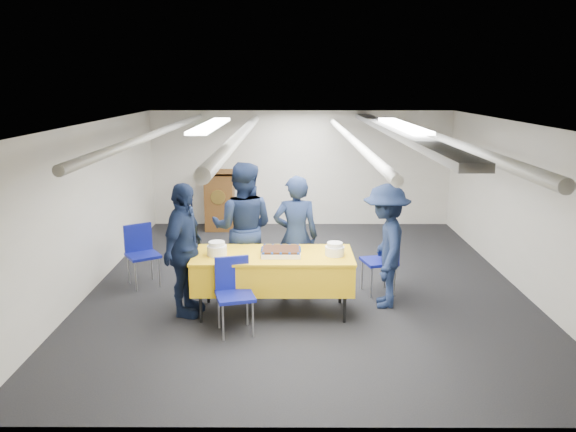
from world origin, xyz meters
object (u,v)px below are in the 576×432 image
object	(u,v)px
podium	(220,199)
sailor_d	(385,246)
serving_table	(273,270)
chair_right	(385,255)
sheet_cake	(281,252)
sailor_a	(296,237)
sailor_b	(243,228)
chair_near	(234,287)
chair_left	(141,248)
sailor_c	(184,250)

from	to	relation	value
podium	sailor_d	bearing A→B (deg)	-56.01
serving_table	chair_right	xyz separation A→B (m)	(1.51, 0.71, -0.03)
sheet_cake	sailor_a	world-z (taller)	sailor_a
sailor_a	sailor_b	xyz separation A→B (m)	(-0.72, 0.17, 0.07)
chair_near	sailor_b	xyz separation A→B (m)	(0.01, 1.27, 0.37)
chair_near	serving_table	bearing A→B (deg)	49.47
chair_left	serving_table	bearing A→B (deg)	-28.03
sheet_cake	podium	distance (m)	4.33
sailor_a	sailor_c	world-z (taller)	sailor_c
sailor_b	sailor_c	size ratio (longest dim) A/B	1.08
sailor_b	chair_near	bearing A→B (deg)	96.06
chair_right	sailor_c	world-z (taller)	sailor_c
serving_table	chair_near	world-z (taller)	chair_near
sailor_a	chair_left	bearing A→B (deg)	-13.82
chair_right	sailor_a	world-z (taller)	sailor_a
chair_near	sailor_d	bearing A→B (deg)	22.17
chair_near	chair_left	xyz separation A→B (m)	(-1.48, 1.54, 0.00)
chair_left	sailor_a	bearing A→B (deg)	-11.20
podium	sailor_d	xyz separation A→B (m)	(2.60, -3.85, 0.19)
serving_table	sailor_a	bearing A→B (deg)	63.95
serving_table	chair_left	xyz separation A→B (m)	(-1.92, 1.02, -0.03)
sheet_cake	podium	xyz separation A→B (m)	(-1.26, 4.13, -0.20)
chair_near	sailor_b	bearing A→B (deg)	89.51
podium	chair_left	size ratio (longest dim) A/B	1.44
podium	chair_left	xyz separation A→B (m)	(-0.75, -3.08, -0.08)
podium	sailor_b	world-z (taller)	sailor_b
sheet_cake	chair_near	xyz separation A→B (m)	(-0.54, -0.48, -0.28)
podium	chair_near	distance (m)	4.67
sailor_d	sheet_cake	bearing A→B (deg)	-71.71
sailor_a	sailor_d	size ratio (longest dim) A/B	1.04
sailor_c	sailor_d	distance (m)	2.54
chair_right	sailor_b	world-z (taller)	sailor_b
podium	sailor_d	distance (m)	4.65
sailor_a	sailor_d	world-z (taller)	sailor_a
serving_table	chair_right	world-z (taller)	chair_right
serving_table	chair_left	world-z (taller)	chair_left
chair_left	sailor_b	size ratio (longest dim) A/B	0.48
serving_table	sailor_d	distance (m)	1.47
sheet_cake	sailor_c	distance (m)	1.19
serving_table	podium	size ratio (longest dim) A/B	1.58
chair_right	chair_left	xyz separation A→B (m)	(-3.43, 0.31, 0.00)
sheet_cake	sailor_a	bearing A→B (deg)	73.20
chair_near	sailor_c	size ratio (longest dim) A/B	0.52
chair_right	sailor_a	xyz separation A→B (m)	(-1.22, -0.13, 0.30)
chair_right	chair_left	world-z (taller)	same
serving_table	sailor_a	xyz separation A→B (m)	(0.29, 0.59, 0.27)
sailor_a	sailor_b	world-z (taller)	sailor_b
sheet_cake	chair_left	size ratio (longest dim) A/B	0.57
podium	sailor_a	bearing A→B (deg)	-67.53
chair_right	sailor_d	size ratio (longest dim) A/B	0.54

